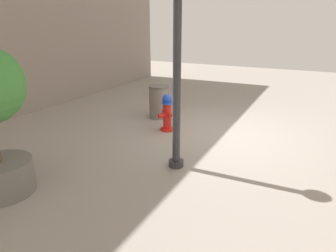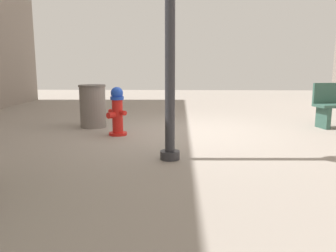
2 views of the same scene
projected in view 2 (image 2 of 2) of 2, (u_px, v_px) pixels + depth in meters
ground_plane at (184, 132)px, 6.88m from camera, size 23.40×23.40×0.00m
fire_hydrant at (117, 111)px, 6.50m from camera, size 0.39×0.39×0.92m
trash_bin at (93, 106)px, 7.35m from camera, size 0.57×0.57×0.91m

